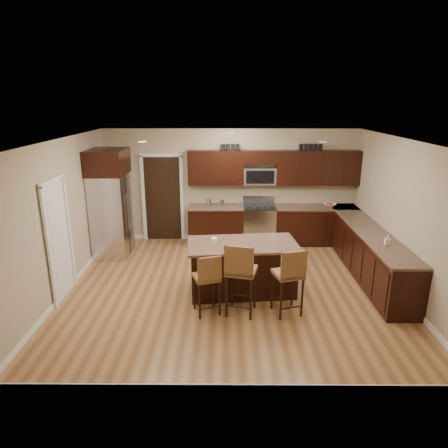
{
  "coord_description": "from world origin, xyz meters",
  "views": [
    {
      "loc": [
        -0.1,
        -6.7,
        3.35
      ],
      "look_at": [
        -0.15,
        0.4,
        1.12
      ],
      "focal_mm": 32.0,
      "sensor_mm": 36.0,
      "label": 1
    }
  ],
  "objects_px": {
    "stool_right": "(290,274)",
    "stool_left": "(208,278)",
    "island": "(242,269)",
    "stool_mid": "(240,271)",
    "range": "(259,224)",
    "refrigerator": "(110,203)"
  },
  "relations": [
    {
      "from": "stool_right",
      "to": "stool_left",
      "type": "bearing_deg",
      "value": 163.68
    },
    {
      "from": "island",
      "to": "stool_mid",
      "type": "height_order",
      "value": "stool_mid"
    },
    {
      "from": "island",
      "to": "stool_mid",
      "type": "xyz_separation_m",
      "value": [
        -0.06,
        -0.85,
        0.33
      ]
    },
    {
      "from": "range",
      "to": "stool_right",
      "type": "relative_size",
      "value": 0.98
    },
    {
      "from": "stool_left",
      "to": "refrigerator",
      "type": "bearing_deg",
      "value": 110.92
    },
    {
      "from": "stool_mid",
      "to": "refrigerator",
      "type": "xyz_separation_m",
      "value": [
        -2.74,
        2.62,
        0.44
      ]
    },
    {
      "from": "stool_left",
      "to": "stool_right",
      "type": "distance_m",
      "value": 1.3
    },
    {
      "from": "refrigerator",
      "to": "island",
      "type": "bearing_deg",
      "value": -32.2
    },
    {
      "from": "stool_left",
      "to": "stool_right",
      "type": "height_order",
      "value": "stool_right"
    },
    {
      "from": "island",
      "to": "refrigerator",
      "type": "relative_size",
      "value": 0.86
    },
    {
      "from": "stool_left",
      "to": "refrigerator",
      "type": "xyz_separation_m",
      "value": [
        -2.22,
        2.6,
        0.56
      ]
    },
    {
      "from": "range",
      "to": "stool_mid",
      "type": "bearing_deg",
      "value": -99.37
    },
    {
      "from": "island",
      "to": "refrigerator",
      "type": "xyz_separation_m",
      "value": [
        -2.8,
        1.77,
        0.77
      ]
    },
    {
      "from": "range",
      "to": "stool_left",
      "type": "xyz_separation_m",
      "value": [
        -1.08,
        -3.38,
        0.17
      ]
    },
    {
      "from": "island",
      "to": "stool_left",
      "type": "relative_size",
      "value": 1.95
    },
    {
      "from": "stool_mid",
      "to": "stool_right",
      "type": "bearing_deg",
      "value": 13.92
    },
    {
      "from": "stool_left",
      "to": "refrigerator",
      "type": "height_order",
      "value": "refrigerator"
    },
    {
      "from": "refrigerator",
      "to": "stool_mid",
      "type": "bearing_deg",
      "value": -43.68
    },
    {
      "from": "stool_right",
      "to": "refrigerator",
      "type": "bearing_deg",
      "value": 127.42
    },
    {
      "from": "stool_mid",
      "to": "stool_right",
      "type": "xyz_separation_m",
      "value": [
        0.78,
        0.01,
        -0.05
      ]
    },
    {
      "from": "stool_right",
      "to": "refrigerator",
      "type": "height_order",
      "value": "refrigerator"
    },
    {
      "from": "stool_right",
      "to": "refrigerator",
      "type": "xyz_separation_m",
      "value": [
        -3.52,
        2.61,
        0.5
      ]
    }
  ]
}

